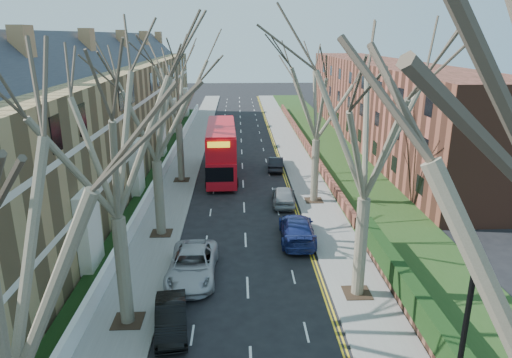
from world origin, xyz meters
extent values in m
cube|color=slate|center=(-6.00, 39.00, 0.06)|extent=(3.00, 102.00, 0.12)
cube|color=slate|center=(6.00, 39.00, 0.06)|extent=(3.00, 102.00, 0.12)
cube|color=#997B4D|center=(-13.80, 31.00, 5.00)|extent=(9.00, 78.00, 10.00)
cube|color=#292B32|center=(-13.80, 31.00, 11.00)|extent=(4.67, 78.00, 4.67)
cube|color=silver|center=(-9.35, 31.00, 3.50)|extent=(0.12, 78.00, 0.35)
cube|color=silver|center=(-9.35, 31.00, 7.00)|extent=(0.12, 78.00, 0.35)
cube|color=brown|center=(17.50, 43.00, 5.00)|extent=(8.00, 54.00, 10.00)
cube|color=brown|center=(7.70, 43.00, 0.57)|extent=(0.35, 54.00, 0.90)
cube|color=black|center=(7.70, 2.00, 1.32)|extent=(0.70, 24.00, 1.20)
cube|color=white|center=(-7.65, 31.00, 0.62)|extent=(0.30, 78.00, 1.00)
cube|color=#203D16|center=(10.50, 39.00, 0.15)|extent=(6.00, 102.00, 0.06)
cube|color=black|center=(5.00, -3.50, 8.12)|extent=(0.18, 0.50, 0.22)
cylinder|color=#655F48|center=(-5.70, 6.00, 2.75)|extent=(0.64, 0.64, 5.25)
cube|color=#2D2116|center=(-5.70, 6.00, 0.14)|extent=(1.40, 1.40, 0.05)
cylinder|color=#655F48|center=(-5.70, 16.00, 2.66)|extent=(0.64, 0.64, 5.07)
cube|color=#2D2116|center=(-5.70, 16.00, 0.14)|extent=(1.40, 1.40, 0.05)
cylinder|color=#655F48|center=(-5.70, 28.00, 2.75)|extent=(0.60, 0.60, 5.25)
cube|color=#2D2116|center=(-5.70, 28.00, 0.14)|extent=(1.40, 1.40, 0.05)
cylinder|color=#655F48|center=(5.70, 8.00, 2.75)|extent=(0.64, 0.64, 5.25)
cube|color=#2D2116|center=(5.70, 8.00, 0.14)|extent=(1.40, 1.40, 0.05)
cylinder|color=#655F48|center=(5.70, 22.00, 2.66)|extent=(0.60, 0.60, 5.07)
cube|color=#2D2116|center=(5.70, 22.00, 0.14)|extent=(1.40, 1.40, 0.05)
cube|color=red|center=(-2.01, 29.71, 1.51)|extent=(2.96, 11.64, 2.31)
cube|color=red|center=(-2.01, 29.71, 3.72)|extent=(2.94, 11.07, 2.10)
cube|color=black|center=(-2.01, 29.71, 1.98)|extent=(2.95, 10.72, 0.95)
cube|color=black|center=(-2.01, 29.71, 3.82)|extent=(2.95, 10.49, 0.95)
imported|color=black|center=(-3.57, 5.38, 0.66)|extent=(1.93, 4.17, 1.32)
imported|color=#ACABB1|center=(-3.04, 10.20, 0.78)|extent=(2.70, 5.68, 1.57)
imported|color=navy|center=(3.39, 14.79, 0.80)|extent=(2.48, 5.59, 1.60)
imported|color=gray|center=(3.17, 21.56, 0.75)|extent=(2.01, 4.49, 1.50)
imported|color=black|center=(3.37, 31.37, 0.68)|extent=(1.85, 4.26, 1.36)
camera|label=1|loc=(-0.42, -12.68, 12.97)|focal=32.00mm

